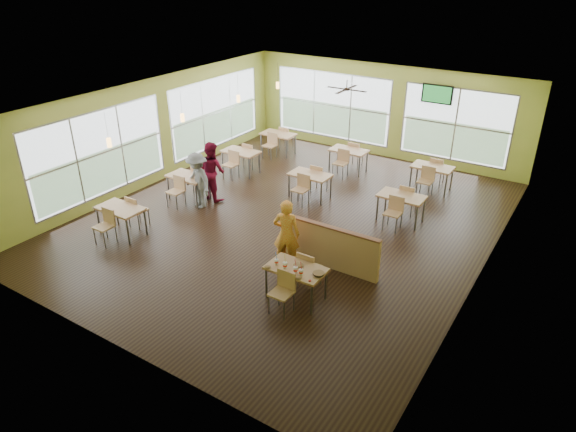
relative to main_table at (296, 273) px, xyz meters
The scene contains 20 objects.
room 3.73m from the main_table, 123.69° to the left, with size 12.00×12.04×3.20m.
window_bays 7.70m from the main_table, 127.41° to the left, with size 9.24×10.24×2.38m.
main_table is the anchor object (origin of this frame).
half_wall_divider 1.45m from the main_table, 90.00° to the left, with size 2.40×0.14×1.04m.
dining_tables 5.61m from the main_table, 122.91° to the left, with size 6.92×8.72×0.87m.
pendant_lights 6.62m from the main_table, 144.75° to the left, with size 0.11×7.31×0.86m.
ceiling_fan 6.73m from the main_table, 108.43° to the left, with size 1.25×1.25×0.29m.
tv_backwall 9.08m from the main_table, 91.29° to the left, with size 1.00×0.07×0.60m.
man_plaid 1.29m from the main_table, 131.45° to the left, with size 0.61×0.40×1.67m, color orange.
patron_maroon 5.52m from the main_table, 147.75° to the left, with size 0.84×0.65×1.72m, color maroon.
patron_grey 5.17m from the main_table, 153.79° to the left, with size 1.04×0.60×1.61m, color slate.
cup_blue 0.46m from the main_table, 165.44° to the right, with size 0.09×0.09×0.31m.
cup_yellow 0.30m from the main_table, 143.41° to the right, with size 0.10×0.10×0.36m.
cup_red_near 0.26m from the main_table, 61.98° to the right, with size 0.10×0.10×0.35m.
cup_red_far 0.34m from the main_table, 38.06° to the right, with size 0.09×0.09×0.34m.
food_basket 0.54m from the main_table, ahead, with size 0.24×0.24×0.05m.
ketchup_cup 0.57m from the main_table, 29.52° to the right, with size 0.05×0.05×0.02m, color #B61E10.
wrapper_left 0.59m from the main_table, 148.56° to the right, with size 0.14×0.13×0.04m, color tan.
wrapper_mid 0.17m from the main_table, 85.31° to the left, with size 0.22×0.20×0.06m, color tan.
wrapper_right 0.40m from the main_table, 52.30° to the right, with size 0.15×0.14×0.04m, color tan.
Camera 1 is at (6.57, -10.49, 6.35)m, focal length 32.00 mm.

